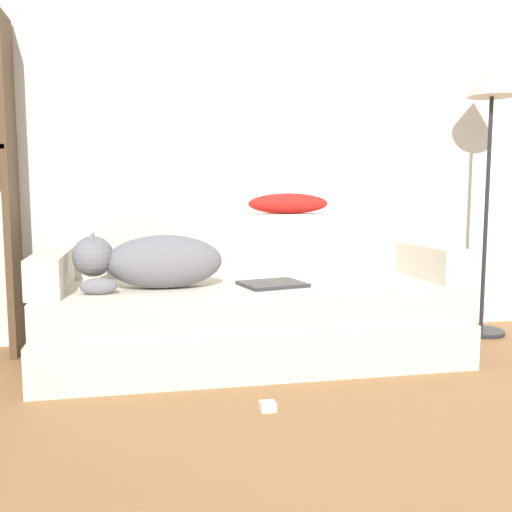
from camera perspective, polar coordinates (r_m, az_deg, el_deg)
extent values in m
cube|color=silver|center=(3.50, 1.99, 14.36)|extent=(7.63, 0.06, 2.70)
cube|color=beige|center=(3.00, -0.38, -8.21)|extent=(2.11, 0.82, 0.22)
cube|color=beige|center=(2.95, -0.35, -4.46)|extent=(2.07, 0.78, 0.18)
cube|color=beige|center=(3.24, -1.51, 1.22)|extent=(2.07, 0.15, 0.34)
cube|color=beige|center=(2.90, -19.74, -1.43)|extent=(0.15, 0.63, 0.18)
cube|color=beige|center=(3.25, 16.87, -0.48)|extent=(0.15, 0.63, 0.18)
ellipsoid|color=slate|center=(2.79, -9.14, -0.57)|extent=(0.56, 0.26, 0.26)
sphere|color=slate|center=(2.80, -15.98, -0.04)|extent=(0.19, 0.19, 0.19)
cone|color=slate|center=(2.74, -16.11, 1.34)|extent=(0.07, 0.07, 0.09)
cone|color=slate|center=(2.84, -15.94, 1.53)|extent=(0.07, 0.07, 0.09)
ellipsoid|color=slate|center=(2.70, -15.47, -2.93)|extent=(0.17, 0.06, 0.08)
cube|color=#2D2D30|center=(2.84, 1.65, -2.82)|extent=(0.35, 0.31, 0.02)
ellipsoid|color=red|center=(3.28, 3.25, 5.25)|extent=(0.47, 0.16, 0.12)
cube|color=#4C3823|center=(3.27, -23.34, 6.16)|extent=(0.04, 0.26, 1.77)
cylinder|color=#232326|center=(3.80, 21.55, -7.04)|extent=(0.28, 0.28, 0.02)
cylinder|color=#232326|center=(3.70, 22.03, 3.74)|extent=(0.02, 0.02, 1.40)
cone|color=beige|center=(3.75, 22.59, 16.12)|extent=(0.28, 0.28, 0.21)
cube|color=silver|center=(2.36, 1.18, -14.79)|extent=(0.06, 0.06, 0.03)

